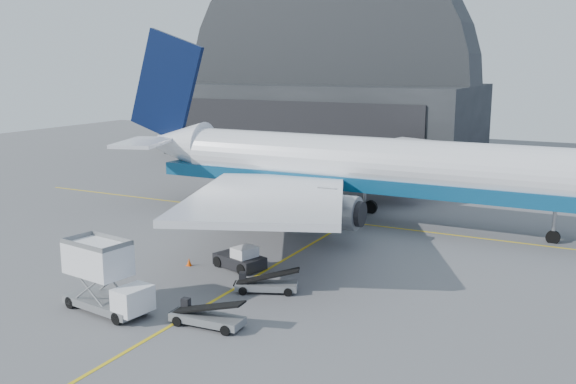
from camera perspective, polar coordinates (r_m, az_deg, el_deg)
The scene contains 9 objects.
ground at distance 46.67m, azimuth -3.88°, elevation -8.06°, with size 200.00×200.00×0.00m, color #565659.
taxi_lines at distance 57.37m, azimuth 2.66°, elevation -4.30°, with size 80.00×42.12×0.02m.
hangar at distance 112.10m, azimuth 3.60°, elevation 8.32°, with size 50.00×28.30×28.00m.
airliner at distance 64.12m, azimuth 5.75°, elevation 2.31°, with size 55.63×53.94×19.52m.
catering_truck at distance 42.46m, azimuth -16.01°, elevation -7.35°, with size 6.61×3.25×4.35m.
pushback_tug at distance 49.72m, azimuth -4.23°, elevation -6.00°, with size 4.41×3.29×1.83m.
belt_loader_a at distance 44.67m, azimuth -1.99°, elevation -8.22°, with size 4.55×2.97×1.73m.
belt_loader_b at distance 39.49m, azimuth -7.25°, elevation -10.96°, with size 4.89×1.93×1.85m.
traffic_cone at distance 50.84m, azimuth -8.79°, elevation -6.19°, with size 0.41×0.41×0.59m.
Camera 1 is at (22.83, -37.62, 15.53)m, focal length 40.00 mm.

